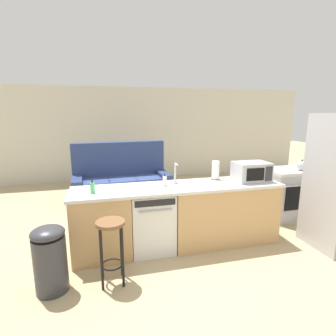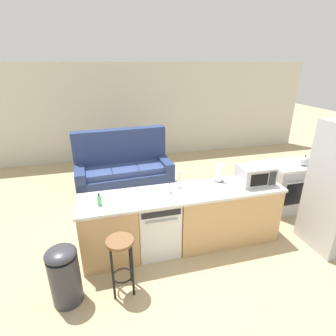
{
  "view_description": "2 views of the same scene",
  "coord_description": "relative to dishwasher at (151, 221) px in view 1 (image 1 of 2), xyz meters",
  "views": [
    {
      "loc": [
        -0.86,
        -3.37,
        1.89
      ],
      "look_at": [
        0.15,
        0.63,
        1.02
      ],
      "focal_mm": 28.0,
      "sensor_mm": 36.0,
      "label": 1
    },
    {
      "loc": [
        -0.91,
        -3.13,
        2.61
      ],
      "look_at": [
        0.01,
        0.35,
        1.14
      ],
      "focal_mm": 28.0,
      "sensor_mm": 36.0,
      "label": 2
    }
  ],
  "objects": [
    {
      "name": "bar_stool",
      "position": [
        -0.57,
        -0.64,
        0.11
      ],
      "size": [
        0.32,
        0.32,
        0.74
      ],
      "color": "brown",
      "rests_on": "ground_plane"
    },
    {
      "name": "ground_plane",
      "position": [
        0.25,
        0.0,
        -0.42
      ],
      "size": [
        24.0,
        24.0,
        0.0
      ],
      "primitive_type": "plane",
      "color": "tan"
    },
    {
      "name": "sink_faucet",
      "position": [
        0.38,
        0.12,
        0.61
      ],
      "size": [
        0.07,
        0.18,
        0.3
      ],
      "color": "silver",
      "rests_on": "kitchen_counter"
    },
    {
      "name": "microwave",
      "position": [
        1.51,
        -0.0,
        0.62
      ],
      "size": [
        0.5,
        0.37,
        0.28
      ],
      "color": "#B7B7BC",
      "rests_on": "kitchen_counter"
    },
    {
      "name": "couch",
      "position": [
        -0.25,
        2.23,
        -0.03
      ],
      "size": [
        2.05,
        1.02,
        1.27
      ],
      "color": "navy",
      "rests_on": "ground_plane"
    },
    {
      "name": "stove_range",
      "position": [
        2.6,
        0.55,
        0.03
      ],
      "size": [
        0.76,
        0.68,
        0.9
      ],
      "color": "#B7B7BC",
      "rests_on": "ground_plane"
    },
    {
      "name": "dish_soap_bottle",
      "position": [
        -0.76,
        -0.08,
        0.55
      ],
      "size": [
        0.06,
        0.06,
        0.18
      ],
      "color": "#4CB266",
      "rests_on": "kitchen_counter"
    },
    {
      "name": "kettle",
      "position": [
        2.77,
        0.42,
        0.56
      ],
      "size": [
        0.21,
        0.17,
        0.19
      ],
      "color": "#B2B2B7",
      "rests_on": "stove_range"
    },
    {
      "name": "wall_back",
      "position": [
        0.55,
        4.2,
        0.88
      ],
      "size": [
        10.0,
        0.06,
        2.6
      ],
      "color": "beige",
      "rests_on": "ground_plane"
    },
    {
      "name": "paper_towel_roll",
      "position": [
        1.03,
        0.2,
        0.62
      ],
      "size": [
        0.14,
        0.14,
        0.28
      ],
      "color": "#4C4C51",
      "rests_on": "kitchen_counter"
    },
    {
      "name": "dishwasher",
      "position": [
        0.0,
        0.0,
        0.0
      ],
      "size": [
        0.58,
        0.61,
        0.84
      ],
      "color": "white",
      "rests_on": "ground_plane"
    },
    {
      "name": "kitchen_counter",
      "position": [
        0.49,
        0.0,
        -0.0
      ],
      "size": [
        2.94,
        0.66,
        0.9
      ],
      "color": "tan",
      "rests_on": "ground_plane"
    },
    {
      "name": "soap_bottle",
      "position": [
        0.2,
        0.03,
        0.55
      ],
      "size": [
        0.06,
        0.06,
        0.18
      ],
      "color": "silver",
      "rests_on": "kitchen_counter"
    },
    {
      "name": "trash_bin",
      "position": [
        -1.21,
        -0.62,
        -0.04
      ],
      "size": [
        0.35,
        0.35,
        0.74
      ],
      "color": "#333338",
      "rests_on": "ground_plane"
    }
  ]
}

